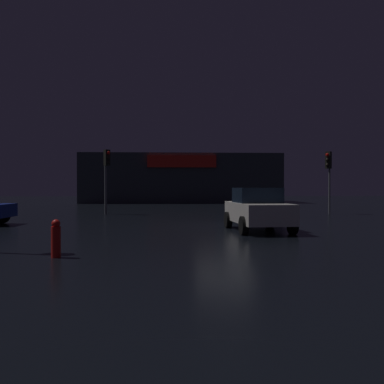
# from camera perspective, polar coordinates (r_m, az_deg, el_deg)

# --- Properties ---
(ground_plane) EXTENTS (120.00, 120.00, 0.00)m
(ground_plane) POSITION_cam_1_polar(r_m,az_deg,el_deg) (18.04, 4.55, -4.55)
(ground_plane) COLOR black
(store_building) EXTENTS (20.90, 8.97, 5.15)m
(store_building) POSITION_cam_1_polar(r_m,az_deg,el_deg) (46.18, -1.55, 1.81)
(store_building) COLOR #33383D
(store_building) RESTS_ON ground
(traffic_signal_main) EXTENTS (0.41, 0.43, 3.91)m
(traffic_signal_main) POSITION_cam_1_polar(r_m,az_deg,el_deg) (25.66, -11.65, 3.13)
(traffic_signal_main) COLOR #595B60
(traffic_signal_main) RESTS_ON ground
(traffic_signal_opposite) EXTENTS (0.42, 0.42, 3.83)m
(traffic_signal_opposite) POSITION_cam_1_polar(r_m,az_deg,el_deg) (26.88, 18.23, 3.27)
(traffic_signal_opposite) COLOR #595B60
(traffic_signal_opposite) RESTS_ON ground
(car_far) EXTENTS (2.18, 3.99, 1.62)m
(car_far) POSITION_cam_1_polar(r_m,az_deg,el_deg) (15.79, 9.01, -2.36)
(car_far) COLOR silver
(car_far) RESTS_ON ground
(fire_hydrant) EXTENTS (0.22, 0.22, 0.89)m
(fire_hydrant) POSITION_cam_1_polar(r_m,az_deg,el_deg) (10.20, -18.17, -6.11)
(fire_hydrant) COLOR red
(fire_hydrant) RESTS_ON ground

